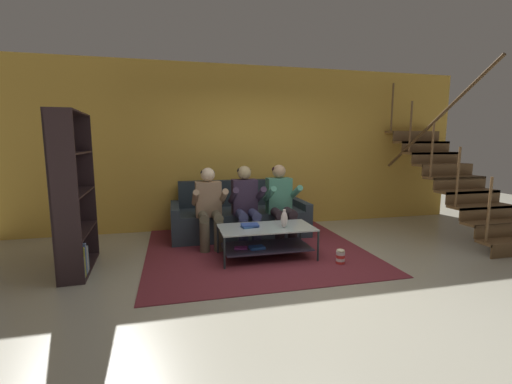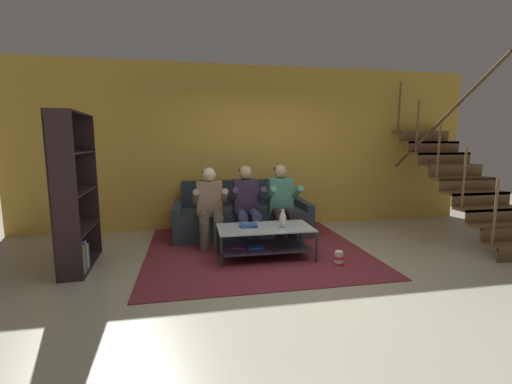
% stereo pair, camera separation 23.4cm
% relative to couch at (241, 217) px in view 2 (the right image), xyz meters
% --- Properties ---
extents(ground, '(16.80, 16.80, 0.00)m').
position_rel_couch_xyz_m(ground, '(0.33, -1.87, -0.29)').
color(ground, '#B0AD99').
extents(back_partition, '(8.40, 0.12, 2.90)m').
position_rel_couch_xyz_m(back_partition, '(0.33, 0.59, 1.16)').
color(back_partition, gold).
rests_on(back_partition, ground).
extents(staircase_run, '(1.03, 2.54, 2.69)m').
position_rel_couch_xyz_m(staircase_run, '(3.52, -0.81, 0.71)').
color(staircase_run, brown).
rests_on(staircase_run, ground).
extents(couch, '(2.24, 0.96, 0.89)m').
position_rel_couch_xyz_m(couch, '(0.00, 0.00, 0.00)').
color(couch, '#2D3943').
rests_on(couch, ground).
extents(person_seated_left, '(0.50, 0.58, 1.18)m').
position_rel_couch_xyz_m(person_seated_left, '(-0.56, -0.57, 0.36)').
color(person_seated_left, brown).
rests_on(person_seated_left, ground).
extents(person_seated_middle, '(0.50, 0.58, 1.20)m').
position_rel_couch_xyz_m(person_seated_middle, '(0.00, -0.57, 0.36)').
color(person_seated_middle, '#363A60').
rests_on(person_seated_middle, ground).
extents(person_seated_right, '(0.50, 0.58, 1.21)m').
position_rel_couch_xyz_m(person_seated_right, '(0.56, -0.57, 0.37)').
color(person_seated_right, '#2C2126').
rests_on(person_seated_right, ground).
extents(coffee_table, '(1.26, 0.66, 0.43)m').
position_rel_couch_xyz_m(coffee_table, '(0.12, -1.25, -0.00)').
color(coffee_table, '#B2C2C1').
rests_on(coffee_table, ground).
extents(area_rug, '(3.07, 3.20, 0.01)m').
position_rel_couch_xyz_m(area_rug, '(0.07, -0.75, -0.28)').
color(area_rug, maroon).
rests_on(area_rug, ground).
extents(vase, '(0.09, 0.09, 0.25)m').
position_rel_couch_xyz_m(vase, '(0.36, -1.34, 0.25)').
color(vase, silver).
rests_on(vase, coffee_table).
extents(book_stack, '(0.25, 0.19, 0.04)m').
position_rel_couch_xyz_m(book_stack, '(-0.08, -1.21, 0.16)').
color(book_stack, '#3662AA').
rests_on(book_stack, coffee_table).
extents(bookshelf, '(0.34, 1.11, 1.91)m').
position_rel_couch_xyz_m(bookshelf, '(-2.26, -1.17, 0.51)').
color(bookshelf, '#2D1F22').
rests_on(bookshelf, ground).
extents(popcorn_tub, '(0.11, 0.11, 0.20)m').
position_rel_couch_xyz_m(popcorn_tub, '(0.99, -1.73, -0.19)').
color(popcorn_tub, red).
rests_on(popcorn_tub, ground).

